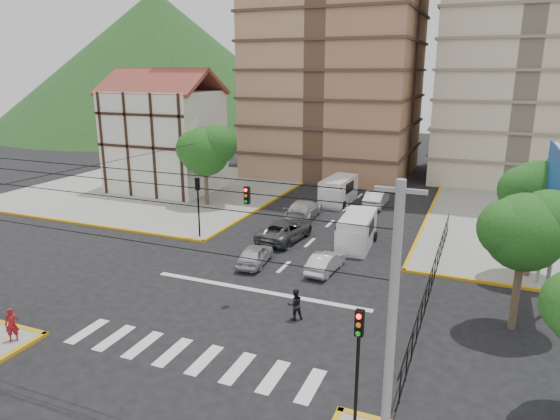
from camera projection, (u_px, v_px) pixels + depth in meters
The scene contains 25 objects.
ground at pixel (249, 299), 26.92m from camera, with size 160.00×160.00×0.00m, color black.
sidewalk_nw at pixel (160, 188), 52.05m from camera, with size 26.00×26.00×0.15m, color gray.
crosswalk_stripes at pixel (188, 356), 21.57m from camera, with size 12.00×2.40×0.01m, color silver.
stop_line at pixel (258, 291), 27.98m from camera, with size 13.00×0.40×0.01m, color silver.
tudor_building at pixel (165, 139), 50.29m from camera, with size 10.80×8.05×12.23m.
distant_hill at pixel (158, 61), 105.67m from camera, with size 70.00×70.00×28.00m, color #174517.
park_fence at pixel (431, 294), 27.61m from camera, with size 0.10×22.50×1.66m, color black, non-canonical shape.
billboard at pixel (555, 191), 25.33m from camera, with size 0.36×6.20×8.10m.
tree_park_a at pixel (527, 229), 22.55m from camera, with size 4.41×3.60×6.83m.
tree_park_c at pixel (540, 191), 28.33m from camera, with size 4.65×3.80×7.25m.
tree_tudor at pixel (206, 149), 44.14m from camera, with size 5.39×4.40×7.43m.
traffic_light_se at pixel (358, 350), 16.27m from camera, with size 0.28×0.22×4.40m.
traffic_light_nw at pixel (198, 197), 35.89m from camera, with size 0.28×0.22×4.40m.
traffic_light_hanging at pixel (228, 203), 23.51m from camera, with size 18.00×9.12×0.92m.
utility_pole_se at pixel (391, 329), 14.31m from camera, with size 1.40×0.28×9.00m.
van_right_lane at pixel (356, 232), 34.62m from camera, with size 2.29×5.15×2.27m.
van_left_lane at pixel (338, 192), 45.88m from camera, with size 2.39×5.46×2.41m.
car_silver_front_left at pixel (255, 255), 31.66m from camera, with size 1.54×3.83×1.31m, color silver.
car_white_front_right at pixel (325, 262), 30.49m from camera, with size 1.29×3.71×1.22m, color silver.
car_grey_mid_left at pixel (285, 230), 36.17m from camera, with size 2.47×5.36×1.49m, color #585B60.
car_silver_rear_left at pixel (304, 209), 41.60m from camera, with size 2.16×5.31×1.54m, color silver.
car_darkgrey_mid_right at pixel (353, 216), 39.99m from camera, with size 1.62×4.03×1.37m, color #262629.
car_white_rear_right at pixel (376, 199), 45.12m from camera, with size 1.60×4.58×1.51m, color white.
pedestrian_sw_corner at pixel (12, 325), 22.32m from camera, with size 0.58×0.38×1.58m, color maroon.
pedestrian_crosswalk at pixel (295, 304), 24.56m from camera, with size 0.78×0.61×1.61m, color black.
Camera 1 is at (10.95, -22.11, 11.91)m, focal length 32.00 mm.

